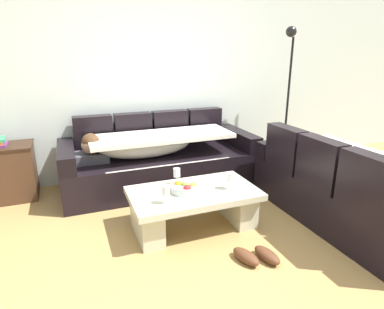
% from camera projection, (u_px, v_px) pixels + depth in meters
% --- Properties ---
extents(ground_plane, '(14.00, 14.00, 0.00)m').
position_uv_depth(ground_plane, '(228.00, 251.00, 2.78)').
color(ground_plane, '#A8834A').
extents(back_wall, '(9.00, 0.10, 2.70)m').
position_uv_depth(back_wall, '(156.00, 74.00, 4.28)').
color(back_wall, silver).
rests_on(back_wall, ground_plane).
extents(couch_along_wall, '(2.36, 0.92, 0.88)m').
position_uv_depth(couch_along_wall, '(157.00, 160.00, 4.06)').
color(couch_along_wall, black).
rests_on(couch_along_wall, ground_plane).
extents(couch_near_window, '(0.92, 1.93, 0.88)m').
position_uv_depth(couch_near_window, '(347.00, 189.00, 3.20)').
color(couch_near_window, black).
rests_on(couch_near_window, ground_plane).
extents(coffee_table, '(1.20, 0.68, 0.38)m').
position_uv_depth(coffee_table, '(194.00, 204.00, 3.10)').
color(coffee_table, beige).
rests_on(coffee_table, ground_plane).
extents(fruit_bowl, '(0.28, 0.28, 0.10)m').
position_uv_depth(fruit_bowl, '(186.00, 188.00, 3.02)').
color(fruit_bowl, silver).
rests_on(fruit_bowl, coffee_table).
extents(wine_glass_near_left, '(0.07, 0.07, 0.17)m').
position_uv_depth(wine_glass_near_left, '(166.00, 191.00, 2.77)').
color(wine_glass_near_left, silver).
rests_on(wine_glass_near_left, coffee_table).
extents(wine_glass_near_right, '(0.07, 0.07, 0.17)m').
position_uv_depth(wine_glass_near_right, '(230.00, 178.00, 3.06)').
color(wine_glass_near_right, silver).
rests_on(wine_glass_near_right, coffee_table).
extents(wine_glass_far_back, '(0.07, 0.07, 0.17)m').
position_uv_depth(wine_glass_far_back, '(177.00, 173.00, 3.17)').
color(wine_glass_far_back, silver).
rests_on(wine_glass_far_back, coffee_table).
extents(open_magazine, '(0.32, 0.27, 0.01)m').
position_uv_depth(open_magazine, '(226.00, 183.00, 3.23)').
color(open_magazine, white).
rests_on(open_magazine, coffee_table).
extents(side_cabinet, '(0.72, 0.44, 0.64)m').
position_uv_depth(side_cabinet, '(1.00, 173.00, 3.66)').
color(side_cabinet, '#482E1D').
rests_on(side_cabinet, ground_plane).
extents(floor_lamp, '(0.33, 0.31, 1.95)m').
position_uv_depth(floor_lamp, '(288.00, 90.00, 4.57)').
color(floor_lamp, black).
rests_on(floor_lamp, ground_plane).
extents(pair_of_shoes, '(0.34, 0.33, 0.09)m').
position_uv_depth(pair_of_shoes, '(256.00, 256.00, 2.64)').
color(pair_of_shoes, '#59331E').
rests_on(pair_of_shoes, ground_plane).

